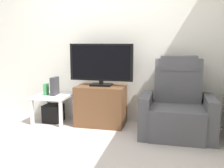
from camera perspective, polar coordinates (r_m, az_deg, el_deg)
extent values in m
plane|color=#BCB2AD|center=(3.41, -7.14, -12.83)|extent=(6.40, 6.40, 0.00)
cube|color=silver|center=(4.24, -2.14, 9.52)|extent=(6.40, 0.06, 2.60)
cube|color=brown|center=(4.05, -2.40, -4.67)|extent=(0.74, 0.49, 0.61)
cube|color=black|center=(3.81, -3.35, -3.71)|extent=(0.68, 0.02, 0.02)
cube|color=black|center=(3.85, -3.14, -3.04)|extent=(0.34, 0.11, 0.04)
cube|color=black|center=(4.01, -2.35, -0.17)|extent=(0.32, 0.20, 0.03)
cube|color=black|center=(4.00, -2.36, 0.40)|extent=(0.06, 0.04, 0.05)
cube|color=black|center=(3.97, -2.38, 4.74)|extent=(0.97, 0.05, 0.56)
cube|color=black|center=(3.94, -2.49, 4.71)|extent=(0.90, 0.01, 0.50)
cube|color=#515156|center=(3.69, 13.92, -7.87)|extent=(0.70, 0.72, 0.42)
cube|color=#515156|center=(3.84, 14.17, 0.75)|extent=(0.64, 0.20, 0.62)
cube|color=#515156|center=(3.83, 14.32, 4.49)|extent=(0.50, 0.26, 0.20)
cube|color=#515156|center=(3.69, 7.38, -6.55)|extent=(0.14, 0.68, 0.56)
cube|color=#515156|center=(3.70, 20.51, -7.00)|extent=(0.14, 0.68, 0.56)
cube|color=white|center=(4.28, -12.78, -2.59)|extent=(0.54, 0.54, 0.04)
cube|color=white|center=(4.23, -17.00, -5.92)|extent=(0.04, 0.04, 0.40)
cube|color=white|center=(4.02, -11.08, -6.49)|extent=(0.04, 0.04, 0.40)
cube|color=white|center=(4.64, -14.06, -4.49)|extent=(0.04, 0.04, 0.40)
cube|color=white|center=(4.44, -8.57, -4.91)|extent=(0.04, 0.04, 0.40)
cube|color=black|center=(4.34, -12.65, -6.20)|extent=(0.28, 0.28, 0.28)
cube|color=#388C4C|center=(4.29, -14.15, -1.12)|extent=(0.05, 0.10, 0.18)
cube|color=#333338|center=(4.24, -12.37, -0.45)|extent=(0.07, 0.20, 0.29)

